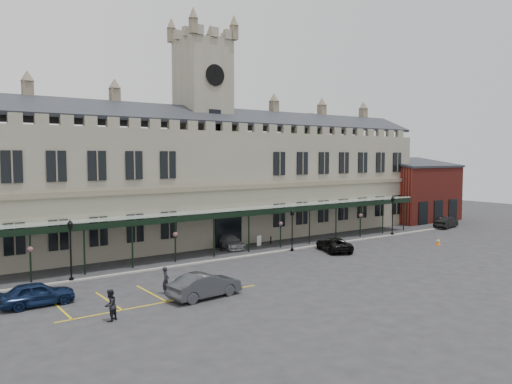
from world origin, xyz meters
TOP-DOWN VIEW (x-y plane):
  - ground at (0.00, 0.00)m, footprint 140.00×140.00m
  - station_building at (0.00, 15.91)m, footprint 60.00×10.36m
  - clock_tower at (0.00, 16.00)m, footprint 5.60×5.60m
  - canopy at (0.00, 7.46)m, footprint 50.00×4.10m
  - brick_annex at (34.00, 12.97)m, footprint 12.40×8.36m
  - kerb at (0.00, 5.50)m, footprint 60.00×0.40m
  - parking_markings at (-14.00, -1.50)m, footprint 16.00×6.00m
  - tree_behind_mid at (8.00, 25.00)m, footprint 6.00×6.00m
  - tree_behind_right at (24.00, 25.00)m, footprint 6.00×6.00m
  - lamp_post_left at (-17.51, 5.56)m, footprint 0.45×0.45m
  - lamp_post_mid at (3.77, 5.08)m, footprint 0.40×0.40m
  - lamp_post_right at (19.69, 5.51)m, footprint 0.45×0.45m
  - traffic_cone at (18.47, -1.50)m, footprint 0.48×0.48m
  - sign_board at (2.81, 9.32)m, footprint 0.63×0.18m
  - bollard_left at (-2.04, 9.11)m, footprint 0.16×0.16m
  - bollard_right at (4.52, 9.51)m, footprint 0.15×0.15m
  - car_left_a at (-21.00, 0.64)m, footprint 4.52×1.85m
  - car_left_b at (-11.50, -4.02)m, footprint 5.21×2.23m
  - car_taxi at (-0.42, 10.00)m, footprint 2.53×4.86m
  - car_van at (7.00, 2.51)m, footprint 3.86×5.40m
  - car_right_b at (30.39, 5.36)m, footprint 4.79×2.46m
  - person_a at (-13.20, -1.63)m, footprint 0.77×0.82m
  - person_b at (-18.30, -4.96)m, footprint 1.13×1.09m

SIDE VIEW (x-z plane):
  - ground at x=0.00m, z-range 0.00..0.00m
  - parking_markings at x=-14.00m, z-range -0.01..0.01m
  - kerb at x=0.00m, z-range 0.00..0.12m
  - traffic_cone at x=18.47m, z-range -0.01..0.75m
  - bollard_right at x=4.52m, z-range 0.00..0.82m
  - bollard_left at x=-2.04m, z-range 0.00..0.92m
  - sign_board at x=2.81m, z-range -0.01..1.07m
  - car_taxi at x=-0.42m, z-range 0.00..1.35m
  - car_van at x=7.00m, z-range 0.00..1.37m
  - car_right_b at x=30.39m, z-range 0.00..1.50m
  - car_left_a at x=-21.00m, z-range 0.00..1.53m
  - car_left_b at x=-11.50m, z-range 0.00..1.67m
  - person_b at x=-18.30m, z-range 0.00..1.84m
  - person_a at x=-13.20m, z-range 0.00..1.88m
  - canopy at x=0.00m, z-range 0.25..4.55m
  - lamp_post_mid at x=3.77m, z-range 0.39..4.60m
  - lamp_post_left at x=-17.51m, z-range 0.44..5.14m
  - lamp_post_right at x=19.69m, z-range 0.44..5.15m
  - brick_annex at x=34.00m, z-range -0.46..8.77m
  - station_building at x=0.00m, z-range -2.18..15.12m
  - tree_behind_mid at x=8.00m, z-range 4.81..20.81m
  - tree_behind_right at x=24.00m, z-range 4.81..20.81m
  - clock_tower at x=0.00m, z-range 0.71..25.51m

